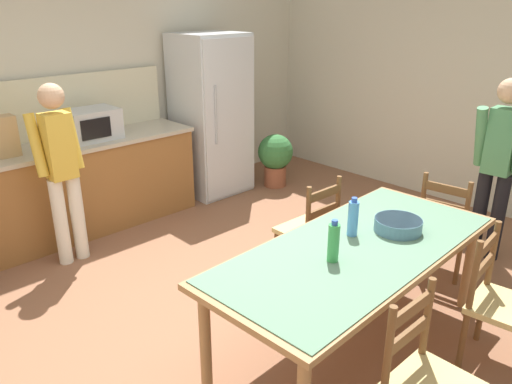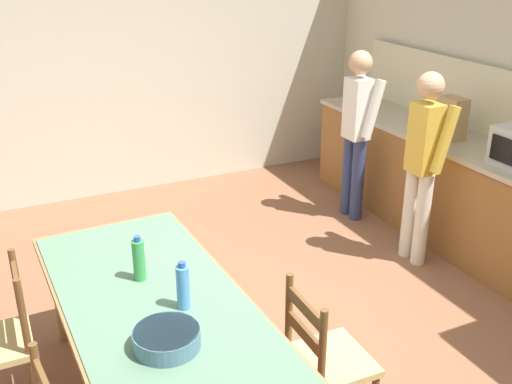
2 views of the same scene
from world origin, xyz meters
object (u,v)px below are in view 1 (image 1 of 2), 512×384
at_px(microwave, 91,124).
at_px(chair_side_near_right, 499,304).
at_px(refrigerator, 211,115).
at_px(bottle_off_centre, 353,218).
at_px(chair_side_far_right, 310,230).
at_px(potted_plant, 275,156).
at_px(person_by_table, 498,161).
at_px(chair_head_end, 446,225).
at_px(person_at_counter, 61,166).
at_px(paper_bag, 2,137).
at_px(bottle_near_centre, 333,242).
at_px(dining_table, 357,256).
at_px(serving_bowl, 398,224).
at_px(chair_side_near_left, 427,383).

bearing_deg(microwave, chair_side_near_right, -78.12).
distance_m(refrigerator, bottle_off_centre, 3.07).
bearing_deg(chair_side_far_right, potted_plant, -127.27).
height_order(refrigerator, person_by_table, refrigerator).
bearing_deg(chair_head_end, person_at_counter, 36.01).
xyz_separation_m(chair_side_near_right, person_by_table, (1.42, 0.66, 0.48)).
relative_size(paper_bag, bottle_near_centre, 1.33).
distance_m(chair_side_far_right, person_by_table, 1.77).
distance_m(bottle_off_centre, person_at_counter, 2.54).
xyz_separation_m(bottle_near_centre, person_by_table, (2.19, -0.08, 0.04)).
bearing_deg(potted_plant, chair_head_end, -101.45).
xyz_separation_m(dining_table, serving_bowl, (0.38, -0.06, 0.12)).
distance_m(microwave, bottle_near_centre, 3.01).
bearing_deg(bottle_off_centre, chair_side_near_right, -65.16).
distance_m(refrigerator, bottle_near_centre, 3.34).
relative_size(bottle_near_centre, person_by_table, 0.17).
bearing_deg(bottle_off_centre, serving_bowl, -33.11).
height_order(chair_side_near_left, person_by_table, person_by_table).
bearing_deg(potted_plant, serving_bowl, -119.94).
bearing_deg(chair_side_far_right, refrigerator, -107.57).
relative_size(paper_bag, serving_bowl, 1.12).
bearing_deg(refrigerator, bottle_near_centre, -116.55).
xyz_separation_m(bottle_off_centre, person_by_table, (1.82, -0.21, 0.04)).
xyz_separation_m(serving_bowl, potted_plant, (1.50, 2.61, -0.42)).
xyz_separation_m(dining_table, potted_plant, (1.88, 2.55, -0.30)).
bearing_deg(person_by_table, serving_bowl, -3.99).
xyz_separation_m(bottle_off_centre, person_at_counter, (-0.95, 2.35, 0.02)).
distance_m(chair_head_end, person_at_counter, 3.33).
relative_size(bottle_off_centre, potted_plant, 0.40).
bearing_deg(potted_plant, refrigerator, 147.04).
height_order(dining_table, potted_plant, dining_table).
relative_size(dining_table, person_by_table, 1.34).
height_order(bottle_near_centre, person_at_counter, person_at_counter).
distance_m(chair_head_end, person_by_table, 0.74).
distance_m(paper_bag, dining_table, 3.22).
distance_m(serving_bowl, chair_side_far_right, 0.92).
bearing_deg(chair_side_near_right, potted_plant, 61.25).
relative_size(paper_bag, dining_table, 0.16).
distance_m(chair_side_far_right, chair_head_end, 1.17).
distance_m(paper_bag, chair_head_end, 3.92).
bearing_deg(refrigerator, paper_bag, 179.73).
height_order(chair_side_near_right, person_by_table, person_by_table).
bearing_deg(chair_side_far_right, dining_table, 60.76).
bearing_deg(chair_head_end, chair_side_far_right, 44.69).
relative_size(refrigerator, paper_bag, 5.23).
relative_size(paper_bag, bottle_off_centre, 1.33).
bearing_deg(chair_side_far_right, person_by_table, 150.75).
relative_size(person_by_table, potted_plant, 2.45).
height_order(refrigerator, chair_side_near_right, refrigerator).
xyz_separation_m(chair_head_end, person_at_counter, (-2.22, 2.44, 0.46)).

